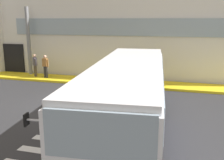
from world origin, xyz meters
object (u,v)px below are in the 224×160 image
Objects in this scene: bus_main_foreground at (128,97)px; passenger_by_doorway at (45,65)px; entry_support_column at (29,41)px; passenger_near_column at (35,64)px.

passenger_by_doorway is (-7.66, 7.05, -0.25)m from bus_main_foreground.
entry_support_column is 3.05× the size of passenger_by_doorway.
entry_support_column reaches higher than bus_main_foreground.
passenger_near_column is 1.04m from passenger_by_doorway.
bus_main_foreground is 6.35× the size of passenger_by_doorway.
entry_support_column is at bearing 140.10° from bus_main_foreground.
passenger_by_doorway is at bearing 137.38° from bus_main_foreground.
bus_main_foreground is at bearing -39.90° from entry_support_column.
entry_support_column is 3.05× the size of passenger_near_column.
entry_support_column is 2.58m from passenger_by_doorway.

